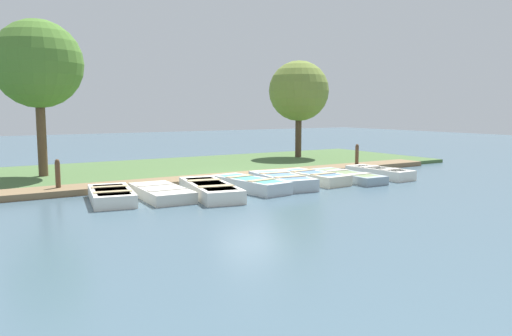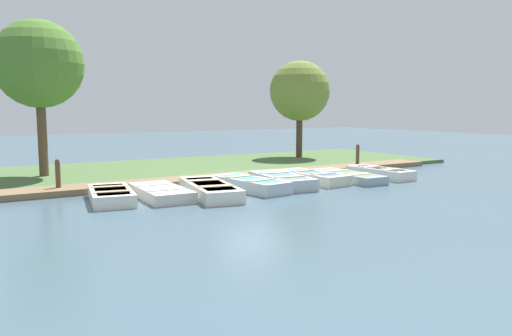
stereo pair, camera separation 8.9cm
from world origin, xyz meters
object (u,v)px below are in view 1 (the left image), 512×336
(rowboat_6, at_px, (347,176))
(rowboat_1, at_px, (161,192))
(park_tree_far_left, at_px, (38,65))
(rowboat_5, at_px, (313,177))
(mooring_post_far, at_px, (357,156))
(rowboat_4, at_px, (282,180))
(park_tree_left, at_px, (299,91))
(rowboat_7, at_px, (379,172))
(mooring_post_near, at_px, (58,176))
(rowboat_3, at_px, (250,184))
(rowboat_2, at_px, (210,189))
(rowboat_0, at_px, (111,195))

(rowboat_6, bearing_deg, rowboat_1, -89.68)
(rowboat_1, height_order, park_tree_far_left, park_tree_far_left)
(rowboat_5, distance_m, mooring_post_far, 5.00)
(rowboat_4, xyz_separation_m, rowboat_5, (-0.19, 1.53, -0.02))
(rowboat_6, height_order, park_tree_left, park_tree_left)
(rowboat_7, relative_size, mooring_post_near, 2.53)
(rowboat_5, height_order, mooring_post_far, mooring_post_far)
(rowboat_4, xyz_separation_m, park_tree_left, (-7.13, 5.97, 3.42))
(rowboat_3, xyz_separation_m, park_tree_far_left, (-6.28, -5.52, 4.16))
(rowboat_4, bearing_deg, rowboat_2, -76.74)
(rowboat_6, height_order, rowboat_7, rowboat_7)
(mooring_post_far, distance_m, park_tree_left, 5.51)
(rowboat_2, relative_size, mooring_post_near, 3.28)
(rowboat_7, bearing_deg, park_tree_far_left, -120.96)
(rowboat_3, xyz_separation_m, mooring_post_far, (-2.67, 7.30, 0.36))
(rowboat_1, distance_m, park_tree_far_left, 7.79)
(rowboat_4, relative_size, park_tree_left, 0.59)
(rowboat_6, height_order, mooring_post_near, mooring_post_near)
(rowboat_4, xyz_separation_m, rowboat_7, (0.13, 4.64, -0.02))
(rowboat_0, height_order, rowboat_6, rowboat_0)
(park_tree_left, bearing_deg, rowboat_5, -32.65)
(rowboat_1, distance_m, rowboat_6, 7.46)
(rowboat_2, height_order, mooring_post_near, mooring_post_near)
(rowboat_2, height_order, rowboat_5, rowboat_2)
(rowboat_0, xyz_separation_m, rowboat_2, (0.61, 2.93, 0.01))
(rowboat_0, relative_size, rowboat_2, 0.75)
(rowboat_0, xyz_separation_m, rowboat_6, (0.31, 8.94, -0.03))
(rowboat_1, height_order, rowboat_7, rowboat_7)
(rowboat_1, bearing_deg, rowboat_3, 88.65)
(park_tree_far_left, bearing_deg, rowboat_4, 48.21)
(mooring_post_far, relative_size, park_tree_far_left, 0.19)
(rowboat_0, relative_size, rowboat_4, 0.89)
(rowboat_3, bearing_deg, park_tree_far_left, -146.41)
(rowboat_3, height_order, mooring_post_near, mooring_post_near)
(rowboat_1, height_order, mooring_post_near, mooring_post_near)
(rowboat_1, height_order, rowboat_4, rowboat_4)
(rowboat_0, relative_size, rowboat_7, 0.97)
(rowboat_2, xyz_separation_m, park_tree_far_left, (-6.53, -3.89, 4.16))
(rowboat_0, bearing_deg, rowboat_7, 97.63)
(park_tree_left, bearing_deg, mooring_post_near, -70.59)
(rowboat_2, bearing_deg, rowboat_3, 109.11)
(rowboat_4, bearing_deg, park_tree_far_left, -125.46)
(rowboat_6, distance_m, park_tree_far_left, 12.43)
(rowboat_5, bearing_deg, mooring_post_near, -110.41)
(park_tree_far_left, bearing_deg, rowboat_5, 54.68)
(rowboat_2, xyz_separation_m, rowboat_7, (-0.24, 7.65, -0.01))
(rowboat_2, distance_m, rowboat_3, 1.65)
(park_tree_far_left, distance_m, park_tree_left, 12.93)
(rowboat_0, height_order, mooring_post_far, mooring_post_far)
(park_tree_left, bearing_deg, mooring_post_far, -0.63)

